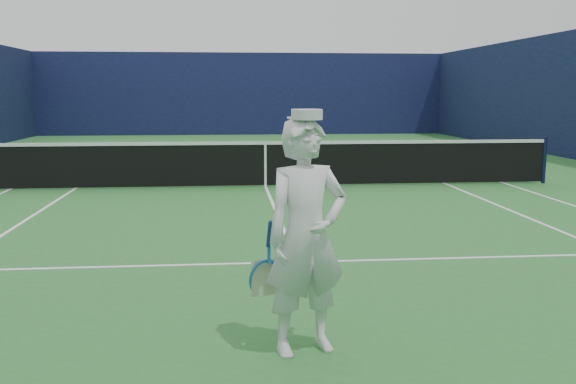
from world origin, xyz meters
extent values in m
plane|color=#296D2C|center=(0.00, 0.00, 0.00)|extent=(80.00, 80.00, 0.00)
cube|color=white|center=(0.00, 11.88, 0.00)|extent=(11.03, 0.06, 0.01)
cube|color=white|center=(-5.49, 0.00, 0.00)|extent=(0.06, 23.83, 0.01)
cube|color=white|center=(5.49, 0.00, 0.00)|extent=(0.06, 23.83, 0.01)
cube|color=white|center=(-4.12, 0.00, 0.00)|extent=(0.06, 23.77, 0.01)
cube|color=white|center=(4.12, 0.00, 0.00)|extent=(0.06, 23.77, 0.01)
cube|color=white|center=(0.00, 6.40, 0.00)|extent=(8.23, 0.06, 0.01)
cube|color=white|center=(0.00, -6.40, 0.00)|extent=(8.23, 0.06, 0.01)
cube|color=white|center=(0.00, 0.00, 0.00)|extent=(0.06, 12.80, 0.01)
cube|color=white|center=(0.00, 11.73, 0.00)|extent=(0.06, 0.30, 0.01)
cube|color=#10153D|center=(0.00, 18.00, 2.00)|extent=(20.12, 0.12, 4.00)
cylinder|color=#141E4C|center=(6.40, 0.00, 0.54)|extent=(0.09, 0.09, 1.07)
cube|color=black|center=(0.00, 0.00, 0.50)|extent=(12.79, 0.02, 0.92)
cube|color=white|center=(0.00, 0.00, 0.97)|extent=(12.79, 0.04, 0.07)
cube|color=white|center=(0.00, 0.00, 0.47)|extent=(0.05, 0.03, 0.94)
imported|color=white|center=(-0.23, -9.10, 0.93)|extent=(0.78, 0.63, 1.87)
cylinder|color=white|center=(-0.23, -9.10, 1.89)|extent=(0.24, 0.24, 0.08)
cube|color=white|center=(-0.27, -8.97, 1.86)|extent=(0.20, 0.15, 0.02)
cylinder|color=navy|center=(-0.53, -9.11, 0.97)|extent=(0.06, 0.10, 0.22)
cube|color=#2163B4|center=(-0.53, -9.05, 0.79)|extent=(0.03, 0.03, 0.14)
torus|color=#2163B4|center=(-0.56, -8.99, 0.58)|extent=(0.31, 0.18, 0.29)
cube|color=beige|center=(-0.56, -8.99, 0.58)|extent=(0.21, 0.07, 0.30)
sphere|color=#BCCC17|center=(-0.02, -8.93, 1.03)|extent=(0.07, 0.07, 0.07)
sphere|color=#BCCC17|center=(0.02, -8.89, 1.06)|extent=(0.07, 0.07, 0.07)
camera|label=1|loc=(-0.85, -13.96, 2.05)|focal=40.00mm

